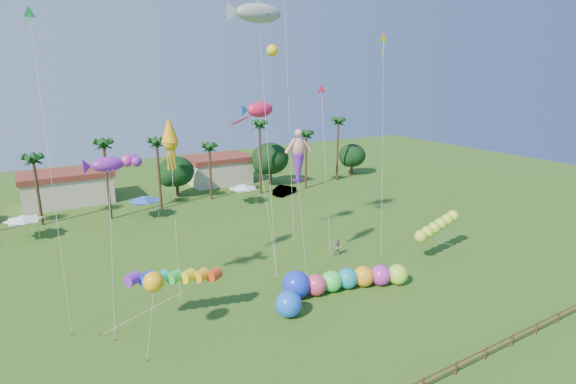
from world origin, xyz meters
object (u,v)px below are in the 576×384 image
car_b (285,190)px  spectator_b (337,248)px  caterpillar_inflatable (341,280)px  blue_ball (288,304)px

car_b → spectator_b: size_ratio=2.49×
car_b → spectator_b: spectator_b is taller
car_b → spectator_b: bearing=136.6°
spectator_b → caterpillar_inflatable: (-4.43, -6.43, 0.09)m
caterpillar_inflatable → blue_ball: size_ratio=5.49×
spectator_b → blue_ball: (-10.74, -7.72, 0.15)m
caterpillar_inflatable → car_b: bearing=82.9°
car_b → caterpillar_inflatable: size_ratio=0.39×
spectator_b → caterpillar_inflatable: size_ratio=0.16×
blue_ball → caterpillar_inflatable: bearing=11.6°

